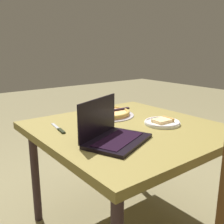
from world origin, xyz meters
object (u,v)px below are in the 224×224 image
object	(u,v)px
table_knife	(59,129)
laptop	(112,133)
dining_table	(128,137)
pizza_tray	(108,113)
pizza_plate	(162,122)

from	to	relation	value
table_knife	laptop	bearing A→B (deg)	20.21
dining_table	pizza_tray	bearing A→B (deg)	168.38
dining_table	laptop	world-z (taller)	laptop
dining_table	pizza_plate	world-z (taller)	pizza_plate
dining_table	pizza_plate	distance (m)	0.24
dining_table	table_knife	xyz separation A→B (m)	(-0.20, -0.37, 0.07)
laptop	pizza_tray	size ratio (longest dim) A/B	1.10
dining_table	laptop	size ratio (longest dim) A/B	2.63
pizza_plate	table_knife	size ratio (longest dim) A/B	1.01
dining_table	table_knife	world-z (taller)	table_knife
pizza_tray	table_knife	xyz separation A→B (m)	(0.09, -0.43, -0.01)
dining_table	pizza_tray	world-z (taller)	pizza_tray
pizza_plate	pizza_tray	size ratio (longest dim) A/B	0.61
laptop	table_knife	size ratio (longest dim) A/B	1.83
pizza_tray	table_knife	world-z (taller)	pizza_tray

